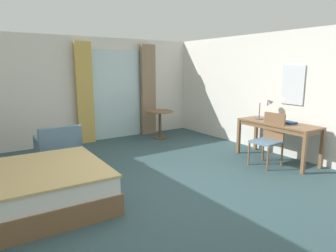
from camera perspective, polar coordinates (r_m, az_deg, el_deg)
name	(u,v)px	position (r m, az deg, el deg)	size (l,w,h in m)	color
ground	(166,194)	(4.63, -0.30, -12.73)	(6.73, 7.93, 0.10)	#334C51
wall_back	(81,90)	(7.62, -16.13, 6.53)	(6.33, 0.12, 2.53)	silver
wall_right	(296,95)	(6.52, 23.12, 5.37)	(0.12, 7.53, 2.53)	silver
balcony_glass_door	(117,95)	(7.88, -9.66, 5.84)	(1.31, 0.02, 2.23)	silver
curtain_panel_left	(85,94)	(7.46, -15.51, 5.96)	(0.39, 0.10, 2.40)	tan
curtain_panel_right	(148,90)	(8.19, -3.78, 6.77)	(0.41, 0.10, 2.40)	#897056
bed	(17,191)	(4.33, -26.76, -10.97)	(2.17, 1.71, 1.04)	brown
writing_desk	(278,127)	(6.24, 20.13, -0.16)	(0.64, 1.60, 0.76)	brown
desk_chair	(269,137)	(5.94, 18.67, -1.94)	(0.50, 0.48, 0.98)	slate
desk_lamp	(267,105)	(6.51, 18.22, 3.83)	(0.32, 0.29, 0.46)	#4C4C51
closed_book	(288,122)	(6.20, 21.76, 0.66)	(0.19, 0.30, 0.04)	navy
armchair_by_window	(58,148)	(6.05, -20.09, -4.00)	(0.77, 0.81, 0.77)	slate
round_cafe_table	(160,118)	(7.76, -1.54, 1.55)	(0.70, 0.70, 0.71)	brown
wall_mirror	(293,85)	(6.46, 22.59, 7.21)	(0.02, 0.49, 0.77)	silver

